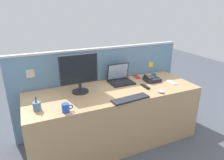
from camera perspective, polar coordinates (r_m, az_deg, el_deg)
The scene contains 14 objects.
ground_plane at distance 2.93m, azimuth 0.42°, elevation -16.35°, with size 10.00×10.00×0.00m, color #4C515B.
desk at distance 2.73m, azimuth 0.44°, elevation -10.07°, with size 2.19×0.80×0.74m, color tan.
cubicle_divider at distance 2.98m, azimuth -3.05°, elevation -2.25°, with size 2.49×0.08×1.21m.
desktop_monitor at distance 2.45m, azimuth -9.35°, elevation 2.33°, with size 0.47×0.21×0.47m.
laptop at distance 2.81m, azimuth 2.24°, elevation 0.62°, with size 0.32×0.27×0.25m.
desk_phone at distance 2.91m, azimuth 11.15°, elevation 0.25°, with size 0.20×0.19×0.09m.
keyboard_main at distance 2.31m, azimuth 5.28°, elevation -5.35°, with size 0.45×0.13×0.02m, color #232328.
computer_mouse_right_hand at distance 2.55m, azimuth 13.72°, elevation -3.21°, with size 0.06×0.10×0.03m, color silver.
pen_cup at distance 2.20m, azimuth -20.54°, elevation -6.96°, with size 0.08×0.08×0.16m.
cell_phone_red_case at distance 3.04m, azimuth 7.06°, elevation 0.87°, with size 0.07×0.16×0.01m, color #B22323.
cell_phone_blue_case at distance 3.18m, azimuth 11.67°, elevation 1.46°, with size 0.06×0.13×0.01m, color blue.
cell_phone_white_slab at distance 2.93m, azimuth 16.60°, elevation -0.62°, with size 0.07×0.15×0.01m, color silver.
tv_remote at distance 2.68m, azimuth 9.43°, elevation -1.83°, with size 0.04×0.17×0.02m, color black.
coffee_mug at distance 2.09m, azimuth -12.96°, elevation -7.68°, with size 0.11×0.08×0.09m.
Camera 1 is at (-0.98, -2.14, 1.75)m, focal length 32.21 mm.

